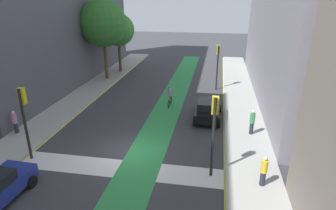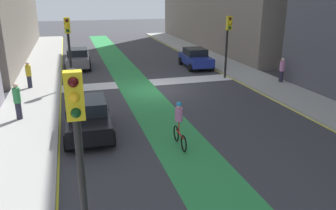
% 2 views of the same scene
% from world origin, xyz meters
% --- Properties ---
extents(ground_plane, '(120.00, 120.00, 0.00)m').
position_xyz_m(ground_plane, '(0.00, 0.00, 0.00)').
color(ground_plane, '#38383D').
extents(bike_lane_paint, '(2.40, 60.00, 0.01)m').
position_xyz_m(bike_lane_paint, '(1.13, 0.00, 0.00)').
color(bike_lane_paint, '#2D8C47').
rests_on(bike_lane_paint, ground_plane).
extents(crosswalk_band, '(12.00, 1.80, 0.01)m').
position_xyz_m(crosswalk_band, '(0.00, -2.00, 0.00)').
color(crosswalk_band, silver).
rests_on(crosswalk_band, ground_plane).
extents(sidewalk_left, '(3.00, 60.00, 0.15)m').
position_xyz_m(sidewalk_left, '(-7.50, 0.00, 0.07)').
color(sidewalk_left, '#9E9E99').
rests_on(sidewalk_left, ground_plane).
extents(curb_stripe_left, '(0.16, 60.00, 0.01)m').
position_xyz_m(curb_stripe_left, '(-6.00, 0.00, 0.01)').
color(curb_stripe_left, yellow).
rests_on(curb_stripe_left, ground_plane).
extents(sidewalk_right, '(3.00, 60.00, 0.15)m').
position_xyz_m(sidewalk_right, '(7.50, 0.00, 0.07)').
color(sidewalk_right, '#9E9E99').
rests_on(sidewalk_right, ground_plane).
extents(curb_stripe_right, '(0.16, 60.00, 0.01)m').
position_xyz_m(curb_stripe_right, '(6.00, 0.00, 0.01)').
color(curb_stripe_right, yellow).
rests_on(curb_stripe_right, ground_plane).
extents(traffic_signal_near_right, '(0.35, 0.52, 4.55)m').
position_xyz_m(traffic_signal_near_right, '(5.21, -1.64, 3.18)').
color(traffic_signal_near_right, black).
rests_on(traffic_signal_near_right, ground_plane).
extents(traffic_signal_near_left, '(0.35, 0.52, 4.43)m').
position_xyz_m(traffic_signal_near_left, '(-5.62, -1.73, 3.10)').
color(traffic_signal_near_left, black).
rests_on(traffic_signal_near_left, ground_plane).
extents(traffic_signal_far_right, '(0.35, 0.52, 4.59)m').
position_xyz_m(traffic_signal_far_right, '(5.19, 13.79, 3.20)').
color(traffic_signal_far_right, black).
rests_on(traffic_signal_far_right, ground_plane).
extents(car_black_right_far, '(2.12, 4.25, 1.57)m').
position_xyz_m(car_black_right_far, '(4.69, 5.99, 0.80)').
color(car_black_right_far, black).
rests_on(car_black_right_far, ground_plane).
extents(cyclist_in_lane, '(0.32, 1.73, 1.86)m').
position_xyz_m(cyclist_in_lane, '(1.20, 8.21, 0.97)').
color(cyclist_in_lane, black).
rests_on(cyclist_in_lane, ground_plane).
extents(pedestrian_sidewalk_right_a, '(0.34, 0.34, 1.68)m').
position_xyz_m(pedestrian_sidewalk_right_a, '(7.84, -2.37, 1.01)').
color(pedestrian_sidewalk_right_a, '#262638').
rests_on(pedestrian_sidewalk_right_a, sidewalk_right).
extents(pedestrian_sidewalk_left_a, '(0.34, 0.34, 1.64)m').
position_xyz_m(pedestrian_sidewalk_left_a, '(-8.53, 0.85, 0.98)').
color(pedestrian_sidewalk_left_a, '#262638').
rests_on(pedestrian_sidewalk_left_a, sidewalk_left).
extents(pedestrian_sidewalk_right_b, '(0.34, 0.34, 1.79)m').
position_xyz_m(pedestrian_sidewalk_right_b, '(7.81, 3.54, 1.07)').
color(pedestrian_sidewalk_right_b, '#262638').
rests_on(pedestrian_sidewalk_right_b, sidewalk_right).
extents(street_tree_near, '(5.13, 5.13, 8.80)m').
position_xyz_m(street_tree_near, '(-7.33, 15.21, 6.37)').
color(street_tree_near, brown).
rests_on(street_tree_near, sidewalk_left).
extents(street_tree_far, '(3.87, 3.87, 7.08)m').
position_xyz_m(street_tree_far, '(-6.84, 18.59, 5.27)').
color(street_tree_far, brown).
rests_on(street_tree_far, sidewalk_left).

